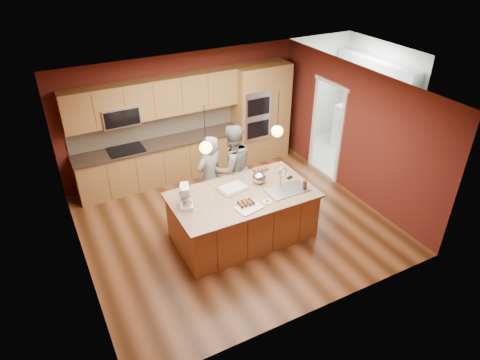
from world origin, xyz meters
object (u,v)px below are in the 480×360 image
person_left (210,177)px  mixing_bowl (259,178)px  person_right (232,168)px  stand_mixer (186,198)px  island (243,215)px

person_left → mixing_bowl: person_left is taller
person_left → mixing_bowl: (0.65, -0.76, 0.19)m
person_right → stand_mixer: 1.56m
stand_mixer → mixing_bowl: bearing=21.8°
person_left → person_right: (0.48, 0.00, 0.06)m
island → person_left: bearing=102.7°
island → person_right: size_ratio=1.40×
person_left → person_right: size_ratio=0.93×
stand_mixer → mixing_bowl: stand_mixer is taller
person_right → person_left: bearing=-3.5°
island → person_right: (0.26, 0.96, 0.42)m
person_left → person_right: bearing=162.0°
person_right → stand_mixer: (-1.29, -0.85, 0.20)m
island → person_left: (-0.22, 0.96, 0.37)m
stand_mixer → mixing_bowl: size_ratio=1.56×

